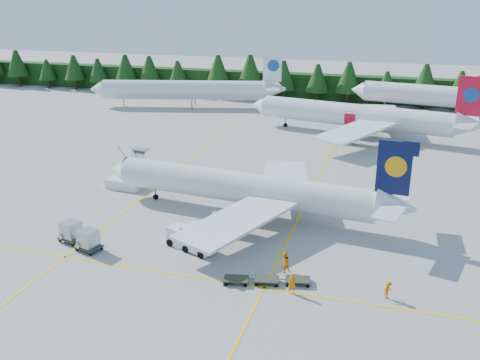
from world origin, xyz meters
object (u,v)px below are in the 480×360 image
(airliner_navy, at_px, (237,187))
(service_truck, at_px, (192,237))
(airliner_red, at_px, (350,115))
(airstairs, at_px, (126,180))

(airliner_navy, xyz_separation_m, service_truck, (-1.61, -10.20, -1.88))
(airliner_red, height_order, airstairs, airliner_red)
(airliner_navy, relative_size, airstairs, 5.49)
(airstairs, bearing_deg, airliner_navy, -9.61)
(airliner_red, bearing_deg, airliner_navy, -90.39)
(airliner_navy, distance_m, service_truck, 10.50)
(airliner_red, bearing_deg, airstairs, -113.02)
(airliner_red, height_order, service_truck, airliner_red)
(airliner_navy, height_order, airliner_red, airliner_red)
(airliner_navy, relative_size, airliner_red, 0.90)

